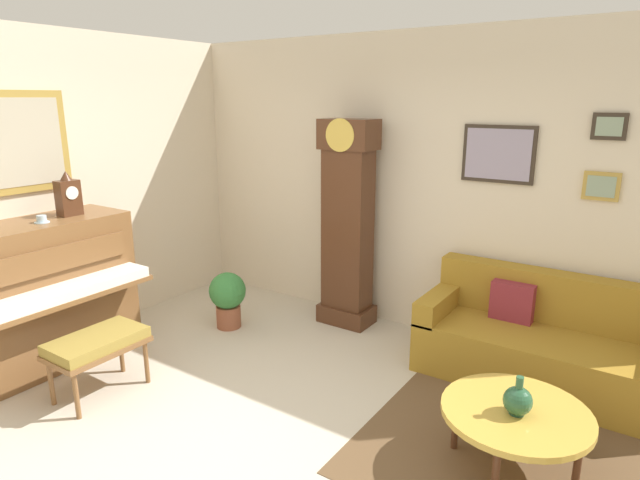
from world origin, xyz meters
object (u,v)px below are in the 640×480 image
object	(u,v)px
coffee_table	(516,414)
potted_plant	(228,296)
piano_bench	(97,345)
green_jug	(518,400)
grandfather_clock	(348,230)
couch	(544,344)
teacup	(42,220)
mantel_clock	(68,196)
piano	(43,294)

from	to	relation	value
coffee_table	potted_plant	xyz separation A→B (m)	(-2.90, 0.58, -0.06)
potted_plant	piano_bench	bearing A→B (deg)	-87.97
green_jug	grandfather_clock	bearing A→B (deg)	145.44
couch	teacup	xyz separation A→B (m)	(-3.50, -2.01, 0.95)
green_jug	piano_bench	bearing A→B (deg)	-163.73
mantel_clock	potted_plant	size ratio (longest dim) A/B	0.68
piano	teacup	xyz separation A→B (m)	(0.07, 0.03, 0.64)
couch	potted_plant	size ratio (longest dim) A/B	3.39
mantel_clock	green_jug	xyz separation A→B (m)	(3.67, 0.44, -0.91)
piano	piano_bench	size ratio (longest dim) A/B	2.06
piano_bench	potted_plant	xyz separation A→B (m)	(-0.05, 1.46, -0.08)
couch	green_jug	xyz separation A→B (m)	(0.10, -1.28, 0.18)
teacup	green_jug	world-z (taller)	teacup
piano_bench	mantel_clock	world-z (taller)	mantel_clock
grandfather_clock	teacup	bearing A→B (deg)	-127.02
coffee_table	green_jug	world-z (taller)	green_jug
grandfather_clock	couch	size ratio (longest dim) A/B	1.07
mantel_clock	couch	bearing A→B (deg)	25.75
grandfather_clock	potted_plant	distance (m)	1.35
coffee_table	potted_plant	size ratio (longest dim) A/B	1.57
green_jug	couch	bearing A→B (deg)	94.55
piano_bench	coffee_table	distance (m)	2.98
grandfather_clock	mantel_clock	distance (m)	2.51
green_jug	mantel_clock	bearing A→B (deg)	-173.08
couch	green_jug	size ratio (longest dim) A/B	7.92
coffee_table	green_jug	bearing A→B (deg)	-75.37
potted_plant	grandfather_clock	bearing A→B (deg)	39.85
coffee_table	potted_plant	distance (m)	2.96
piano	green_jug	bearing A→B (deg)	11.83
piano_bench	couch	distance (m)	3.47
piano_bench	mantel_clock	distance (m)	1.34
piano	teacup	bearing A→B (deg)	25.53
grandfather_clock	couch	world-z (taller)	grandfather_clock
teacup	potted_plant	xyz separation A→B (m)	(0.69, 1.36, -0.94)
couch	coffee_table	xyz separation A→B (m)	(0.09, -1.24, 0.07)
piano	mantel_clock	bearing A→B (deg)	89.53
piano_bench	couch	world-z (taller)	couch
piano	grandfather_clock	xyz separation A→B (m)	(1.67, 2.15, 0.34)
piano	grandfather_clock	bearing A→B (deg)	52.19
mantel_clock	green_jug	bearing A→B (deg)	6.92
piano_bench	green_jug	size ratio (longest dim) A/B	2.92
piano	couch	world-z (taller)	piano
mantel_clock	green_jug	world-z (taller)	mantel_clock
potted_plant	teacup	bearing A→B (deg)	-116.84
piano	green_jug	world-z (taller)	piano
piano_bench	teacup	xyz separation A→B (m)	(-0.74, 0.10, 0.85)
piano_bench	potted_plant	size ratio (longest dim) A/B	1.25
piano_bench	potted_plant	world-z (taller)	potted_plant
piano	green_jug	distance (m)	3.75
piano	piano_bench	world-z (taller)	piano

